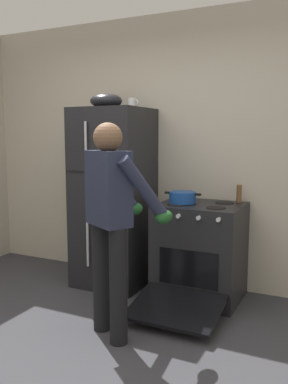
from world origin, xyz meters
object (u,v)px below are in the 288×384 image
(stove_range, at_px, (199,252))
(person_cook, at_px, (113,212))
(pepper_mill, at_px, (239,194))
(coffee_mug, at_px, (132,103))
(mixing_bowl, at_px, (106,101))
(red_pot, at_px, (183,197))
(refrigerator, at_px, (114,197))

(stove_range, distance_m, person_cook, 1.16)
(pepper_mill, bearing_deg, coffee_mug, -171.72)
(stove_range, bearing_deg, mixing_bowl, 178.98)
(person_cook, distance_m, pepper_mill, 1.36)
(red_pot, bearing_deg, stove_range, 11.44)
(coffee_mug, bearing_deg, refrigerator, -164.60)
(pepper_mill, bearing_deg, person_cook, -118.42)
(refrigerator, relative_size, stove_range, 1.48)
(coffee_mug, height_order, pepper_mill, coffee_mug)
(red_pot, bearing_deg, refrigerator, 176.23)
(person_cook, relative_size, coffee_mug, 14.28)
(pepper_mill, distance_m, mixing_bowl, 1.57)
(stove_range, xyz_separation_m, coffee_mug, (-0.73, 0.07, 1.38))
(red_pot, xyz_separation_m, coffee_mug, (-0.57, 0.10, 0.88))
(stove_range, bearing_deg, refrigerator, 178.91)
(red_pot, distance_m, pepper_mill, 0.52)
(person_cook, relative_size, red_pot, 4.61)
(mixing_bowl, bearing_deg, stove_range, -1.02)
(refrigerator, height_order, pepper_mill, refrigerator)
(red_pot, relative_size, coffee_mug, 3.10)
(stove_range, xyz_separation_m, person_cook, (-0.35, -0.98, 0.52))
(mixing_bowl, bearing_deg, coffee_mug, 10.78)
(refrigerator, xyz_separation_m, person_cook, (0.57, -1.00, 0.07))
(refrigerator, bearing_deg, person_cook, -60.47)
(stove_range, distance_m, pepper_mill, 0.65)
(coffee_mug, bearing_deg, mixing_bowl, -169.22)
(refrigerator, height_order, coffee_mug, coffee_mug)
(coffee_mug, xyz_separation_m, mixing_bowl, (-0.26, -0.05, 0.02))
(refrigerator, distance_m, person_cook, 1.15)
(person_cook, distance_m, red_pot, 0.97)
(refrigerator, distance_m, coffee_mug, 0.95)
(refrigerator, relative_size, pepper_mill, 10.79)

